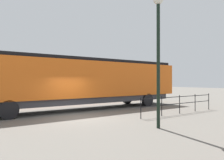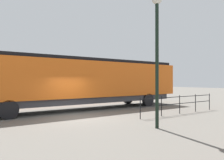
{
  "view_description": "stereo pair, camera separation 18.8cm",
  "coord_description": "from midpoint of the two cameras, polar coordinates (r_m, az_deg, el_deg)",
  "views": [
    {
      "loc": [
        11.66,
        -5.97,
        2.18
      ],
      "look_at": [
        -0.97,
        3.1,
        2.25
      ],
      "focal_mm": 34.9,
      "sensor_mm": 36.0,
      "label": 1
    },
    {
      "loc": [
        11.77,
        -5.81,
        2.18
      ],
      "look_at": [
        -0.97,
        3.1,
        2.25
      ],
      "focal_mm": 34.9,
      "sensor_mm": 36.0,
      "label": 2
    }
  ],
  "objects": [
    {
      "name": "ground_plane",
      "position": [
        13.29,
        -8.98,
        -9.7
      ],
      "size": [
        120.0,
        120.0,
        0.0
      ],
      "primitive_type": "plane",
      "color": "#666059"
    },
    {
      "name": "locomotive",
      "position": [
        17.07,
        -6.04,
        -0.22
      ],
      "size": [
        3.03,
        17.14,
        3.88
      ],
      "color": "orange",
      "rests_on": "ground_plane"
    },
    {
      "name": "lamp_post",
      "position": [
        10.48,
        11.52,
        11.25
      ],
      "size": [
        0.49,
        0.49,
        6.23
      ],
      "color": "black",
      "rests_on": "ground_plane"
    },
    {
      "name": "platform_fence",
      "position": [
        15.29,
        16.95,
        -5.49
      ],
      "size": [
        0.05,
        7.12,
        1.23
      ],
      "color": "black",
      "rests_on": "ground_plane"
    }
  ]
}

